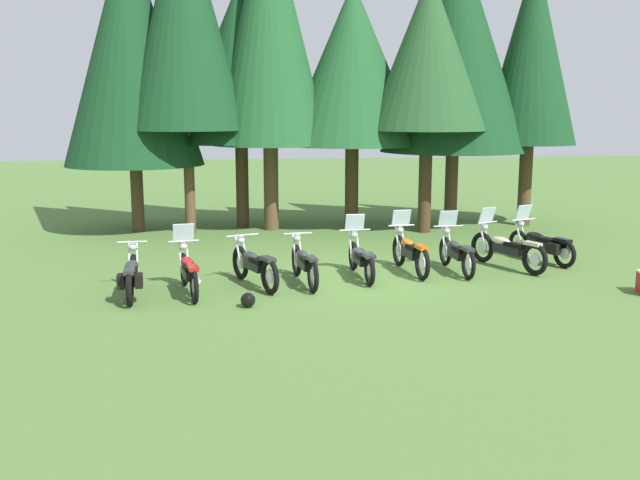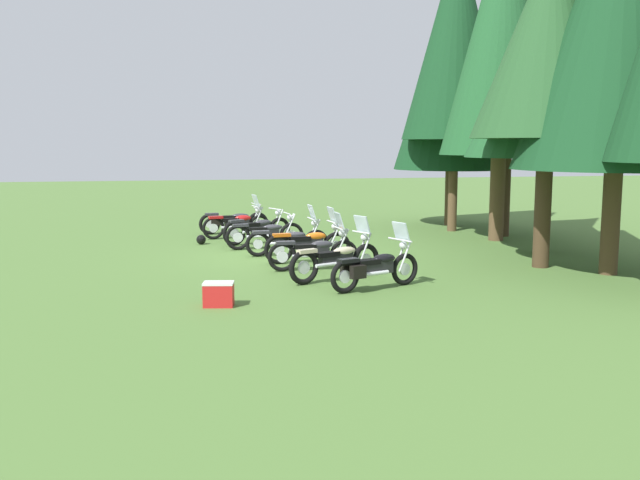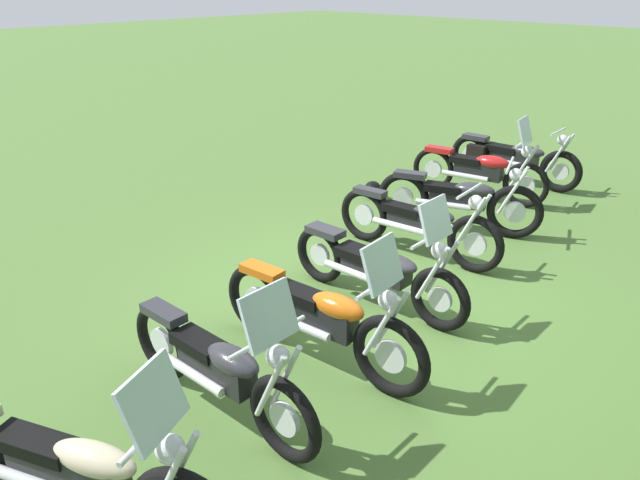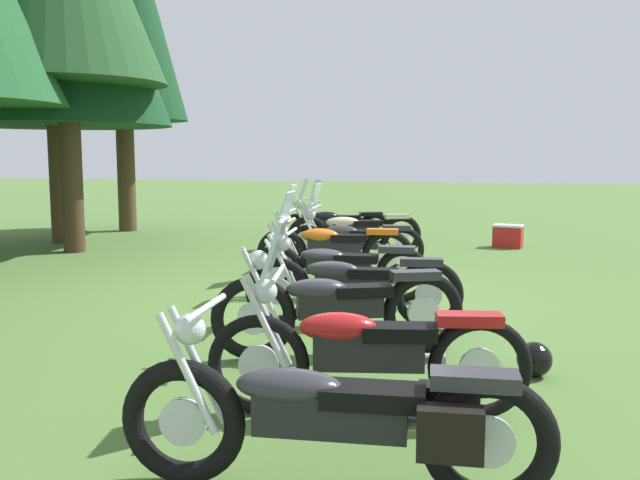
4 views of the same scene
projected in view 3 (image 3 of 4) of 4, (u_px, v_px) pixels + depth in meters
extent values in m
plane|color=#4C7033|center=(370.00, 297.00, 6.76)|extent=(80.00, 80.00, 0.00)
torus|color=black|center=(561.00, 172.00, 9.88)|extent=(0.17, 0.70, 0.70)
cylinder|color=silver|center=(561.00, 172.00, 9.88)|extent=(0.07, 0.26, 0.26)
torus|color=black|center=(470.00, 154.00, 10.83)|extent=(0.17, 0.70, 0.70)
cylinder|color=silver|center=(470.00, 154.00, 10.83)|extent=(0.07, 0.26, 0.26)
cube|color=black|center=(514.00, 157.00, 10.32)|extent=(0.28, 0.81, 0.22)
ellipsoid|color=#2D2D33|center=(528.00, 151.00, 10.13)|extent=(0.31, 0.59, 0.17)
cube|color=black|center=(502.00, 148.00, 10.40)|extent=(0.29, 0.55, 0.10)
cube|color=#2D2D33|center=(476.00, 137.00, 10.66)|extent=(0.23, 0.45, 0.08)
cylinder|color=silver|center=(562.00, 152.00, 9.85)|extent=(0.07, 0.34, 0.65)
cylinder|color=silver|center=(558.00, 154.00, 9.74)|extent=(0.07, 0.34, 0.65)
cylinder|color=silver|center=(558.00, 132.00, 9.71)|extent=(0.61, 0.08, 0.04)
sphere|color=silver|center=(563.00, 140.00, 9.70)|extent=(0.18, 0.18, 0.17)
cylinder|color=silver|center=(500.00, 161.00, 10.36)|extent=(0.14, 0.80, 0.08)
cube|color=black|center=(485.00, 149.00, 10.79)|extent=(0.16, 0.33, 0.26)
cube|color=black|center=(476.00, 153.00, 10.55)|extent=(0.16, 0.33, 0.26)
torus|color=black|center=(526.00, 185.00, 9.23)|extent=(0.22, 0.71, 0.71)
cylinder|color=silver|center=(526.00, 185.00, 9.23)|extent=(0.10, 0.28, 0.28)
torus|color=black|center=(433.00, 169.00, 10.00)|extent=(0.22, 0.71, 0.71)
cylinder|color=silver|center=(433.00, 169.00, 10.00)|extent=(0.10, 0.28, 0.28)
cube|color=black|center=(478.00, 170.00, 9.57)|extent=(0.34, 0.77, 0.26)
ellipsoid|color=#B21919|center=(492.00, 162.00, 9.40)|extent=(0.35, 0.57, 0.20)
cube|color=black|center=(467.00, 160.00, 9.62)|extent=(0.33, 0.53, 0.10)
cube|color=#B21919|center=(439.00, 150.00, 9.82)|extent=(0.27, 0.47, 0.08)
cylinder|color=silver|center=(526.00, 164.00, 9.20)|extent=(0.11, 0.34, 0.65)
cylinder|color=silver|center=(523.00, 167.00, 9.09)|extent=(0.11, 0.34, 0.65)
cylinder|color=silver|center=(522.00, 143.00, 9.05)|extent=(0.63, 0.16, 0.04)
sphere|color=silver|center=(527.00, 152.00, 9.05)|extent=(0.20, 0.20, 0.17)
cylinder|color=silver|center=(465.00, 176.00, 9.59)|extent=(0.22, 0.75, 0.08)
cube|color=silver|center=(525.00, 131.00, 8.97)|extent=(0.46, 0.23, 0.39)
torus|color=black|center=(515.00, 212.00, 8.14)|extent=(0.38, 0.73, 0.74)
cylinder|color=silver|center=(515.00, 212.00, 8.14)|extent=(0.15, 0.28, 0.28)
torus|color=black|center=(403.00, 197.00, 8.68)|extent=(0.38, 0.73, 0.74)
cylinder|color=silver|center=(403.00, 197.00, 8.68)|extent=(0.15, 0.28, 0.28)
cube|color=black|center=(458.00, 197.00, 8.37)|extent=(0.47, 0.78, 0.23)
ellipsoid|color=#2D2D33|center=(474.00, 189.00, 8.24)|extent=(0.44, 0.60, 0.18)
cube|color=black|center=(443.00, 188.00, 8.40)|extent=(0.41, 0.56, 0.10)
cube|color=#2D2D33|center=(410.00, 175.00, 8.51)|extent=(0.34, 0.48, 0.08)
cylinder|color=silver|center=(514.00, 189.00, 8.11)|extent=(0.17, 0.33, 0.65)
cylinder|color=silver|center=(512.00, 192.00, 7.98)|extent=(0.17, 0.33, 0.65)
cylinder|color=silver|center=(510.00, 165.00, 7.94)|extent=(0.71, 0.31, 0.04)
sphere|color=silver|center=(516.00, 175.00, 7.95)|extent=(0.22, 0.22, 0.17)
cylinder|color=silver|center=(443.00, 204.00, 8.35)|extent=(0.36, 0.73, 0.08)
torus|color=black|center=(475.00, 244.00, 7.21)|extent=(0.19, 0.72, 0.72)
cylinder|color=silver|center=(475.00, 244.00, 7.21)|extent=(0.08, 0.28, 0.28)
torus|color=black|center=(364.00, 215.00, 8.09)|extent=(0.19, 0.72, 0.72)
cylinder|color=silver|center=(364.00, 215.00, 8.09)|extent=(0.08, 0.28, 0.28)
cube|color=black|center=(417.00, 221.00, 7.61)|extent=(0.27, 0.79, 0.23)
ellipsoid|color=#2D2D33|center=(433.00, 214.00, 7.43)|extent=(0.29, 0.58, 0.18)
cube|color=black|center=(402.00, 209.00, 7.68)|extent=(0.27, 0.54, 0.10)
cube|color=#2D2D33|center=(370.00, 192.00, 7.91)|extent=(0.21, 0.46, 0.08)
cylinder|color=silver|center=(475.00, 218.00, 7.17)|extent=(0.09, 0.34, 0.65)
cylinder|color=silver|center=(471.00, 221.00, 7.08)|extent=(0.09, 0.34, 0.65)
cylinder|color=silver|center=(469.00, 191.00, 7.04)|extent=(0.64, 0.11, 0.04)
sphere|color=silver|center=(476.00, 202.00, 7.03)|extent=(0.19, 0.19, 0.17)
cylinder|color=silver|center=(400.00, 227.00, 7.66)|extent=(0.18, 0.78, 0.08)
torus|color=black|center=(440.00, 299.00, 6.04)|extent=(0.14, 0.68, 0.67)
cylinder|color=silver|center=(440.00, 299.00, 6.04)|extent=(0.06, 0.26, 0.26)
torus|color=black|center=(320.00, 254.00, 7.00)|extent=(0.14, 0.68, 0.67)
cylinder|color=silver|center=(320.00, 254.00, 7.00)|extent=(0.06, 0.26, 0.26)
cube|color=black|center=(376.00, 267.00, 6.48)|extent=(0.28, 0.80, 0.21)
ellipsoid|color=#2D2D33|center=(393.00, 263.00, 6.30)|extent=(0.32, 0.57, 0.16)
cube|color=black|center=(360.00, 254.00, 6.58)|extent=(0.30, 0.54, 0.10)
cube|color=#2D2D33|center=(325.00, 231.00, 6.83)|extent=(0.24, 0.45, 0.08)
cylinder|color=silver|center=(442.00, 268.00, 6.02)|extent=(0.06, 0.34, 0.65)
cylinder|color=silver|center=(432.00, 274.00, 5.90)|extent=(0.06, 0.34, 0.65)
cylinder|color=silver|center=(433.00, 237.00, 5.87)|extent=(0.72, 0.07, 0.04)
sphere|color=silver|center=(440.00, 251.00, 5.86)|extent=(0.18, 0.18, 0.17)
cylinder|color=silver|center=(354.00, 273.00, 6.52)|extent=(0.12, 0.79, 0.08)
cube|color=silver|center=(436.00, 220.00, 5.79)|extent=(0.45, 0.18, 0.39)
torus|color=black|center=(391.00, 356.00, 5.07)|extent=(0.19, 0.75, 0.75)
cylinder|color=silver|center=(391.00, 356.00, 5.07)|extent=(0.08, 0.29, 0.29)
torus|color=black|center=(257.00, 301.00, 5.93)|extent=(0.19, 0.75, 0.75)
cylinder|color=silver|center=(257.00, 301.00, 5.93)|extent=(0.08, 0.29, 0.29)
cube|color=black|center=(319.00, 315.00, 5.46)|extent=(0.28, 0.77, 0.27)
ellipsoid|color=#D16014|center=(338.00, 306.00, 5.27)|extent=(0.30, 0.56, 0.21)
cube|color=black|center=(301.00, 295.00, 5.52)|extent=(0.28, 0.52, 0.10)
cube|color=#D16014|center=(262.00, 271.00, 5.75)|extent=(0.22, 0.46, 0.08)
cylinder|color=silver|center=(391.00, 320.00, 5.04)|extent=(0.08, 0.34, 0.65)
cylinder|color=silver|center=(381.00, 327.00, 4.94)|extent=(0.08, 0.34, 0.65)
cylinder|color=silver|center=(379.00, 284.00, 4.90)|extent=(0.64, 0.11, 0.04)
sphere|color=silver|center=(388.00, 300.00, 4.90)|extent=(0.19, 0.19, 0.17)
cylinder|color=silver|center=(296.00, 324.00, 5.50)|extent=(0.16, 0.76, 0.08)
cube|color=silver|center=(382.00, 264.00, 4.82)|extent=(0.45, 0.20, 0.39)
torus|color=black|center=(285.00, 419.00, 4.40)|extent=(0.13, 0.70, 0.69)
cylinder|color=silver|center=(285.00, 419.00, 4.40)|extent=(0.06, 0.27, 0.27)
torus|color=black|center=(162.00, 342.00, 5.32)|extent=(0.13, 0.70, 0.69)
cylinder|color=silver|center=(162.00, 342.00, 5.32)|extent=(0.06, 0.27, 0.27)
cube|color=black|center=(217.00, 366.00, 4.82)|extent=(0.23, 0.75, 0.24)
ellipsoid|color=#2D2D33|center=(233.00, 360.00, 4.63)|extent=(0.27, 0.54, 0.19)
cube|color=black|center=(199.00, 343.00, 4.89)|extent=(0.25, 0.51, 0.10)
cube|color=#2D2D33|center=(163.00, 313.00, 5.14)|extent=(0.20, 0.45, 0.08)
cylinder|color=silver|center=(285.00, 377.00, 4.37)|extent=(0.06, 0.34, 0.65)
cylinder|color=silver|center=(270.00, 387.00, 4.27)|extent=(0.06, 0.34, 0.65)
cylinder|color=silver|center=(268.00, 337.00, 4.23)|extent=(0.72, 0.07, 0.04)
sphere|color=silver|center=(278.00, 357.00, 4.23)|extent=(0.18, 0.18, 0.17)
cylinder|color=silver|center=(192.00, 374.00, 4.87)|extent=(0.12, 0.75, 0.08)
cube|color=silver|center=(269.00, 316.00, 4.15)|extent=(0.45, 0.17, 0.39)
cube|color=black|center=(67.00, 468.00, 3.79)|extent=(0.50, 0.84, 0.24)
ellipsoid|color=beige|center=(94.00, 459.00, 3.66)|extent=(0.44, 0.63, 0.19)
cube|color=black|center=(35.00, 443.00, 3.82)|extent=(0.41, 0.59, 0.10)
cylinder|color=silver|center=(179.00, 470.00, 3.52)|extent=(0.18, 0.33, 0.65)
cylinder|color=silver|center=(154.00, 428.00, 3.35)|extent=(0.56, 0.27, 0.04)
sphere|color=silver|center=(170.00, 449.00, 3.37)|extent=(0.22, 0.22, 0.17)
cube|color=silver|center=(153.00, 402.00, 3.27)|extent=(0.46, 0.32, 0.39)
sphere|color=black|center=(373.00, 190.00, 9.68)|extent=(0.28, 0.28, 0.28)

